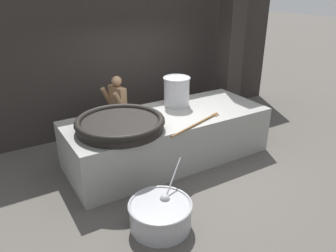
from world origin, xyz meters
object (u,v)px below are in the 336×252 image
Objects in this scene: stock_pot at (177,91)px; giant_wok_near at (120,124)px; cook at (118,109)px; prep_bowl_vegetables at (160,214)px.

giant_wok_near is at bearing -159.94° from stock_pot.
cook is at bearing 69.05° from giant_wok_near.
stock_pot is (1.49, 0.55, 0.19)m from giant_wok_near.
giant_wok_near is 1.42× the size of prep_bowl_vegetables.
giant_wok_near is 1.74m from prep_bowl_vegetables.
stock_pot reaches higher than cook.
giant_wok_near is at bearing 57.08° from cook.
cook is 2.90m from prep_bowl_vegetables.
giant_wok_near reaches higher than prep_bowl_vegetables.
cook is (-1.02, 0.70, -0.42)m from stock_pot.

